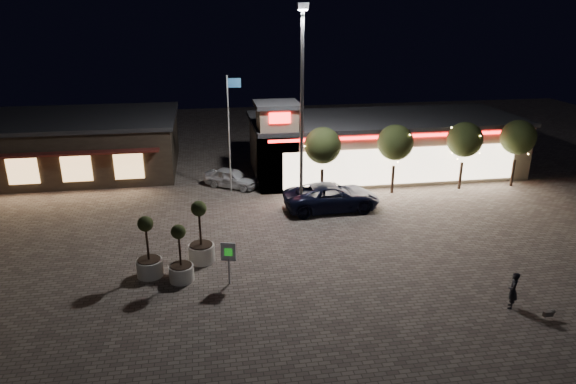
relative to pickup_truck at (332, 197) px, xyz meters
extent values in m
plane|color=#74675E|center=(-4.10, -8.65, -0.84)|extent=(90.00, 90.00, 0.00)
cube|color=gray|center=(5.90, 7.35, 1.16)|extent=(20.00, 8.00, 4.00)
cube|color=#262628|center=(5.90, 7.35, 3.31)|extent=(20.40, 8.40, 0.30)
cube|color=#FFE5BF|center=(5.90, 3.30, 0.76)|extent=(17.00, 0.12, 2.60)
cube|color=red|center=(5.90, 3.27, 2.91)|extent=(19.00, 0.10, 0.18)
cube|color=gray|center=(-2.80, 4.65, 2.06)|extent=(2.60, 2.60, 5.80)
cube|color=#262628|center=(-2.80, 4.65, 5.11)|extent=(3.00, 3.00, 0.30)
cube|color=red|center=(-2.80, 3.30, 4.46)|extent=(1.40, 0.10, 0.70)
cube|color=#382D23|center=(-18.10, 11.35, 1.16)|extent=(16.00, 10.00, 4.00)
cube|color=#262628|center=(-18.10, 11.35, 3.31)|extent=(16.40, 10.40, 0.30)
cube|color=#591E19|center=(-18.10, 5.95, 1.96)|extent=(14.40, 0.80, 0.15)
cube|color=#FDBE72|center=(-20.10, 6.30, 0.76)|extent=(2.00, 0.12, 1.80)
cube|color=#FDBE72|center=(-16.60, 6.30, 0.76)|extent=(2.00, 0.12, 1.80)
cube|color=#FDBE72|center=(-13.10, 6.30, 0.76)|extent=(2.00, 0.12, 1.80)
cylinder|color=gray|center=(-2.10, -0.65, 5.16)|extent=(0.20, 0.20, 12.00)
cube|color=gray|center=(-2.10, -0.65, 11.36)|extent=(0.60, 0.40, 0.35)
cube|color=white|center=(-2.10, -0.65, 11.16)|extent=(0.45, 0.30, 0.08)
cylinder|color=white|center=(-6.10, 4.35, 3.16)|extent=(0.10, 0.10, 8.00)
cube|color=#2A629A|center=(-5.65, 4.35, 6.66)|extent=(0.90, 0.04, 0.60)
cylinder|color=#332319|center=(-0.10, 2.35, 0.12)|extent=(0.20, 0.20, 1.92)
sphere|color=#2D3819|center=(-0.10, 2.35, 2.73)|extent=(2.42, 2.42, 2.42)
cylinder|color=#332319|center=(4.90, 2.35, 0.12)|extent=(0.20, 0.20, 1.92)
sphere|color=#2D3819|center=(4.90, 2.35, 2.73)|extent=(2.42, 2.42, 2.42)
cylinder|color=#332319|center=(9.90, 2.35, 0.12)|extent=(0.20, 0.20, 1.92)
sphere|color=#2D3819|center=(9.90, 2.35, 2.73)|extent=(2.42, 2.42, 2.42)
cylinder|color=#332319|center=(13.90, 2.35, 0.12)|extent=(0.20, 0.20, 1.92)
sphere|color=#2D3819|center=(13.90, 2.35, 2.73)|extent=(2.42, 2.42, 2.42)
imported|color=black|center=(0.00, 0.00, 0.00)|extent=(6.18, 3.05, 1.69)
imported|color=silver|center=(-5.99, 5.35, -0.16)|extent=(4.21, 3.54, 1.36)
imported|color=black|center=(4.82, -12.34, -0.02)|extent=(0.66, 0.72, 1.65)
cube|color=#59514C|center=(5.82, -13.41, -0.59)|extent=(0.41, 0.18, 0.21)
sphere|color=#59514C|center=(6.06, -13.40, -0.50)|extent=(0.19, 0.19, 0.19)
cylinder|color=silver|center=(-10.65, -6.97, -0.43)|extent=(1.25, 1.25, 0.83)
cylinder|color=black|center=(-10.65, -6.97, 0.01)|extent=(1.08, 1.08, 0.06)
cylinder|color=#332319|center=(-10.65, -6.97, 0.98)|extent=(0.10, 0.10, 1.87)
sphere|color=#2D3819|center=(-10.65, -6.97, 1.86)|extent=(0.73, 0.73, 0.73)
cylinder|color=silver|center=(-9.14, -7.70, -0.46)|extent=(1.16, 1.16, 0.77)
cylinder|color=black|center=(-9.14, -7.70, -0.05)|extent=(1.00, 1.00, 0.06)
cylinder|color=#332319|center=(-9.14, -7.70, 0.85)|extent=(0.10, 0.10, 1.74)
sphere|color=#2D3819|center=(-9.14, -7.70, 1.67)|extent=(0.68, 0.68, 0.68)
cylinder|color=silver|center=(-8.20, -5.85, -0.40)|extent=(1.32, 1.32, 0.88)
cylinder|color=black|center=(-8.20, -5.85, 0.06)|extent=(1.15, 1.15, 0.07)
cylinder|color=#332319|center=(-8.20, -5.85, 1.08)|extent=(0.11, 0.11, 1.98)
sphere|color=#2D3819|center=(-8.20, -5.85, 2.02)|extent=(0.77, 0.77, 0.77)
cylinder|color=gray|center=(-6.94, -8.35, -0.21)|extent=(0.08, 0.08, 1.27)
cube|color=white|center=(-6.94, -8.35, 0.79)|extent=(0.68, 0.26, 0.90)
cube|color=green|center=(-6.94, -8.39, 0.79)|extent=(0.36, 0.13, 0.37)
camera|label=1|loc=(-7.69, -29.54, 11.27)|focal=32.00mm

